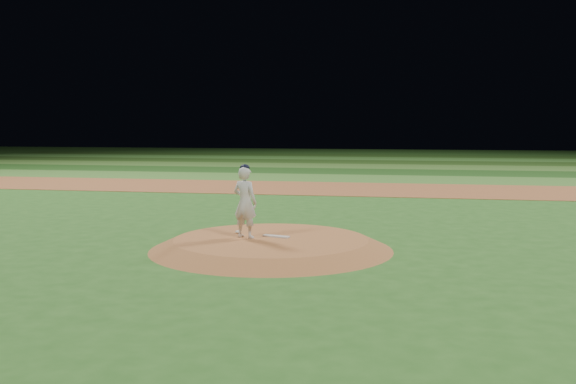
{
  "coord_description": "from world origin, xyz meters",
  "views": [
    {
      "loc": [
        3.11,
        -14.0,
        2.82
      ],
      "look_at": [
        0.0,
        2.0,
        1.1
      ],
      "focal_mm": 40.0,
      "sensor_mm": 36.0,
      "label": 1
    }
  ],
  "objects_px": {
    "pitcher_on_mound": "(245,202)",
    "rosin_bag": "(238,232)",
    "pitchers_mound": "(271,244)",
    "pitching_rubber": "(276,236)"
  },
  "relations": [
    {
      "from": "pitcher_on_mound",
      "to": "rosin_bag",
      "type": "bearing_deg",
      "value": 121.35
    },
    {
      "from": "rosin_bag",
      "to": "pitchers_mound",
      "type": "bearing_deg",
      "value": -28.44
    },
    {
      "from": "pitching_rubber",
      "to": "rosin_bag",
      "type": "height_order",
      "value": "rosin_bag"
    },
    {
      "from": "pitchers_mound",
      "to": "pitching_rubber",
      "type": "relative_size",
      "value": 8.61
    },
    {
      "from": "pitchers_mound",
      "to": "pitching_rubber",
      "type": "bearing_deg",
      "value": 69.41
    },
    {
      "from": "pitchers_mound",
      "to": "pitching_rubber",
      "type": "distance_m",
      "value": 0.25
    },
    {
      "from": "pitching_rubber",
      "to": "pitcher_on_mound",
      "type": "height_order",
      "value": "pitcher_on_mound"
    },
    {
      "from": "pitchers_mound",
      "to": "rosin_bag",
      "type": "xyz_separation_m",
      "value": [
        -0.92,
        0.5,
        0.16
      ]
    },
    {
      "from": "pitchers_mound",
      "to": "rosin_bag",
      "type": "height_order",
      "value": "rosin_bag"
    },
    {
      "from": "pitchers_mound",
      "to": "rosin_bag",
      "type": "distance_m",
      "value": 1.06
    }
  ]
}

